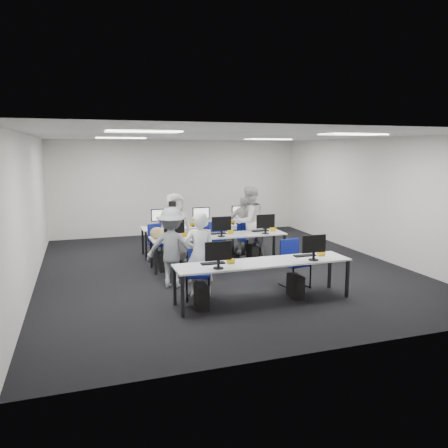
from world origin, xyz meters
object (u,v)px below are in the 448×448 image
object	(u,v)px
student_2	(175,228)
chair_6	(214,246)
photographer	(172,248)
desk_front	(263,264)
chair_5	(171,249)
student_3	(243,225)
chair_4	(248,246)
student_1	(249,222)
chair_1	(295,272)
chair_0	(199,284)
student_0	(200,255)
chair_3	(212,249)
desk_mid	(219,237)
chair_2	(160,251)
chair_7	(245,243)

from	to	relation	value
student_2	chair_6	bearing A→B (deg)	-0.96
photographer	desk_front	bearing A→B (deg)	156.21
chair_5	student_3	xyz separation A→B (m)	(1.94, 0.10, 0.49)
chair_4	student_1	size ratio (longest dim) A/B	0.49
chair_1	chair_6	distance (m)	2.93
desk_front	photographer	distance (m)	1.92
chair_0	student_2	world-z (taller)	student_2
chair_5	student_0	distance (m)	2.85
desk_front	chair_1	xyz separation A→B (m)	(0.94, 0.59, -0.39)
desk_front	student_0	bearing A→B (deg)	148.81
chair_3	student_2	distance (m)	1.07
chair_5	desk_front	bearing A→B (deg)	-71.24
chair_6	student_1	size ratio (longest dim) A/B	0.52
desk_mid	student_2	distance (m)	1.13
chair_4	chair_1	bearing A→B (deg)	-105.10
chair_1	photographer	distance (m)	2.48
chair_4	chair_6	world-z (taller)	chair_6
chair_5	student_1	world-z (taller)	student_1
desk_front	student_3	distance (m)	3.64
chair_5	chair_2	bearing A→B (deg)	-149.96
chair_3	chair_4	bearing A→B (deg)	-0.23
desk_front	chair_1	size ratio (longest dim) A/B	3.45
student_3	photographer	bearing A→B (deg)	-113.23
desk_mid	chair_2	world-z (taller)	chair_2
chair_1	student_1	xyz separation A→B (m)	(0.02, 2.53, 0.62)
chair_7	student_3	size ratio (longest dim) A/B	0.61
desk_front	photographer	size ratio (longest dim) A/B	2.01
chair_2	chair_6	xyz separation A→B (m)	(1.40, 0.15, 0.00)
chair_1	chair_2	distance (m)	3.46
student_0	student_3	bearing A→B (deg)	-115.60
desk_front	student_0	world-z (taller)	student_0
desk_mid	chair_0	xyz separation A→B (m)	(-1.06, -2.10, -0.40)
chair_5	student_1	bearing A→B (deg)	-5.83
chair_3	photographer	world-z (taller)	photographer
desk_mid	chair_2	bearing A→B (deg)	152.51
chair_0	student_1	world-z (taller)	student_1
desk_front	student_2	xyz separation A→B (m)	(-0.89, 3.27, 0.16)
chair_3	student_1	world-z (taller)	student_1
student_2	student_3	bearing A→B (deg)	-1.07
chair_4	student_3	bearing A→B (deg)	78.81
chair_7	chair_5	bearing A→B (deg)	171.23
chair_5	student_1	size ratio (longest dim) A/B	0.48
chair_0	chair_4	xyz separation A→B (m)	(2.03, 2.70, 0.00)
chair_0	chair_7	world-z (taller)	chair_7
desk_mid	chair_3	bearing A→B (deg)	89.71
chair_1	photographer	bearing A→B (deg)	154.29
chair_2	student_3	size ratio (longest dim) A/B	0.61
chair_2	chair_5	distance (m)	0.33
photographer	student_2	bearing A→B (deg)	-83.90
student_2	chair_2	bearing A→B (deg)	172.77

